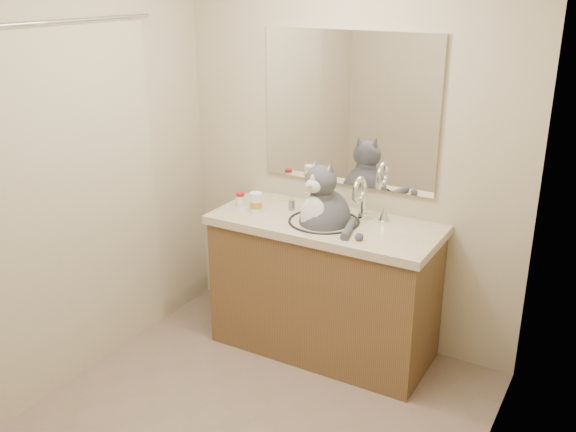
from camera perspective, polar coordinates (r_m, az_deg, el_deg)
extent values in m
cube|color=tan|center=(3.87, 5.38, 5.78)|extent=(2.20, 0.01, 2.40)
cube|color=tan|center=(3.55, -20.18, 3.25)|extent=(0.01, 2.50, 2.40)
cube|color=tan|center=(2.41, 16.92, -4.30)|extent=(0.01, 2.50, 2.40)
cube|color=brown|center=(3.90, 3.21, -6.59)|extent=(1.30, 0.55, 0.80)
cube|color=beige|center=(3.73, 3.34, -0.76)|extent=(1.34, 0.59, 0.05)
torus|color=black|center=(3.71, 3.21, -0.47)|extent=(0.42, 0.42, 0.02)
ellipsoid|color=white|center=(3.73, 3.18, -1.57)|extent=(0.40, 0.40, 0.15)
cylinder|color=silver|center=(3.75, 6.73, 1.28)|extent=(0.03, 0.03, 0.18)
torus|color=silver|center=(3.67, 6.38, 2.32)|extent=(0.03, 0.16, 0.16)
cone|color=silver|center=(3.72, 8.53, 0.22)|extent=(0.06, 0.06, 0.08)
cube|color=white|center=(3.79, 5.38, 9.37)|extent=(1.10, 0.02, 0.90)
cube|color=#C6B695|center=(3.63, -18.05, 0.54)|extent=(0.01, 1.20, 1.90)
cylinder|color=silver|center=(3.44, -19.86, 15.93)|extent=(0.02, 1.30, 0.02)
ellipsoid|color=#444549|center=(3.70, 3.32, -0.61)|extent=(0.35, 0.38, 0.40)
ellipsoid|color=silver|center=(3.60, 2.30, -0.16)|extent=(0.18, 0.12, 0.25)
ellipsoid|color=#444549|center=(3.58, 2.96, 3.17)|extent=(0.21, 0.19, 0.17)
ellipsoid|color=silver|center=(3.53, 2.24, 2.67)|extent=(0.10, 0.06, 0.08)
sphere|color=#D88C8C|center=(3.51, 1.96, 2.68)|extent=(0.02, 0.02, 0.02)
cone|color=#444549|center=(3.60, 2.46, 4.62)|extent=(0.09, 0.07, 0.09)
cone|color=#444549|center=(3.54, 3.77, 4.32)|extent=(0.09, 0.07, 0.09)
cylinder|color=#444549|center=(3.56, 5.41, -1.15)|extent=(0.11, 0.27, 0.05)
cylinder|color=white|center=(3.95, -4.24, 1.33)|extent=(0.06, 0.06, 0.07)
cylinder|color=#A81218|center=(3.93, -4.26, 1.93)|extent=(0.06, 0.06, 0.02)
cylinder|color=white|center=(3.84, -2.86, 1.03)|extent=(0.08, 0.08, 0.10)
cylinder|color=orange|center=(3.84, -2.86, 1.03)|extent=(0.08, 0.08, 0.04)
cylinder|color=white|center=(3.82, -2.88, 1.90)|extent=(0.08, 0.08, 0.02)
cylinder|color=gray|center=(3.88, 0.34, 0.99)|extent=(0.04, 0.04, 0.06)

